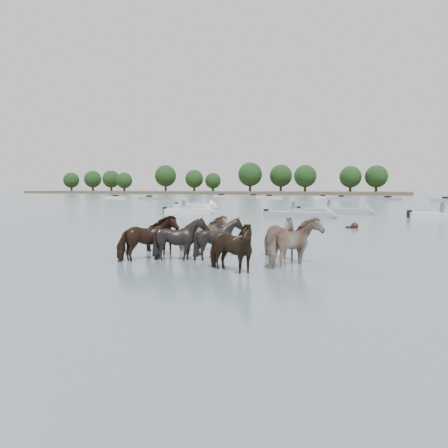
% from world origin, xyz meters
% --- Properties ---
extents(ground, '(400.00, 400.00, 0.00)m').
position_xyz_m(ground, '(0.00, 0.00, 0.00)').
color(ground, '#4A5F6A').
rests_on(ground, ground).
extents(shoreline, '(160.00, 30.00, 1.00)m').
position_xyz_m(shoreline, '(-70.00, 150.00, 0.50)').
color(shoreline, '#4C4233').
rests_on(shoreline, ground).
extents(pony_herd, '(6.98, 5.00, 1.64)m').
position_xyz_m(pony_herd, '(1.80, 1.91, 0.63)').
color(pony_herd, black).
rests_on(pony_herd, ground).
extents(swimming_pony, '(0.72, 0.44, 0.44)m').
position_xyz_m(swimming_pony, '(4.85, 15.35, 0.10)').
color(swimming_pony, black).
rests_on(swimming_pony, ground).
extents(motorboat_a, '(4.82, 3.26, 1.92)m').
position_xyz_m(motorboat_a, '(-9.90, 24.33, 0.23)').
color(motorboat_a, silver).
rests_on(motorboat_a, ground).
extents(motorboat_b, '(5.92, 1.84, 1.92)m').
position_xyz_m(motorboat_b, '(0.60, 23.06, 0.22)').
color(motorboat_b, gray).
rests_on(motorboat_b, ground).
extents(motorboat_c, '(6.95, 2.60, 1.92)m').
position_xyz_m(motorboat_c, '(2.38, 29.71, 0.22)').
color(motorboat_c, gray).
rests_on(motorboat_c, ground).
extents(motorboat_f, '(5.55, 1.64, 1.92)m').
position_xyz_m(motorboat_f, '(-14.12, 34.44, 0.23)').
color(motorboat_f, silver).
rests_on(motorboat_f, ground).
extents(distant_flotilla, '(106.27, 27.10, 0.93)m').
position_xyz_m(distant_flotilla, '(0.80, 79.30, 0.26)').
color(distant_flotilla, silver).
rests_on(distant_flotilla, ground).
extents(treeline, '(146.79, 22.07, 12.44)m').
position_xyz_m(treeline, '(-66.81, 153.50, 6.66)').
color(treeline, '#382619').
rests_on(treeline, ground).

